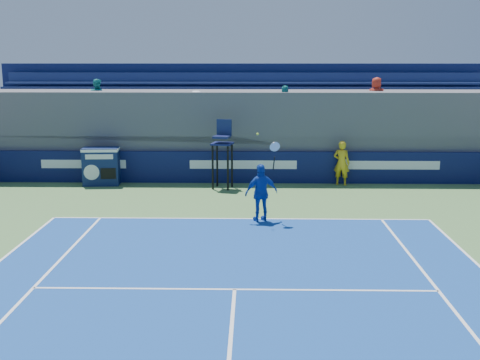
{
  "coord_description": "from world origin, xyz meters",
  "views": [
    {
      "loc": [
        0.35,
        -5.09,
        4.62
      ],
      "look_at": [
        0.0,
        11.5,
        1.25
      ],
      "focal_mm": 45.0,
      "sensor_mm": 36.0,
      "label": 1
    }
  ],
  "objects_px": {
    "ball_person": "(342,163)",
    "match_clock": "(101,165)",
    "umpire_chair": "(223,146)",
    "tennis_player": "(261,193)"
  },
  "relations": [
    {
      "from": "ball_person",
      "to": "tennis_player",
      "type": "bearing_deg",
      "value": 79.27
    },
    {
      "from": "ball_person",
      "to": "tennis_player",
      "type": "height_order",
      "value": "tennis_player"
    },
    {
      "from": "match_clock",
      "to": "tennis_player",
      "type": "height_order",
      "value": "tennis_player"
    },
    {
      "from": "ball_person",
      "to": "umpire_chair",
      "type": "relative_size",
      "value": 0.66
    },
    {
      "from": "ball_person",
      "to": "match_clock",
      "type": "bearing_deg",
      "value": 21.01
    },
    {
      "from": "ball_person",
      "to": "tennis_player",
      "type": "xyz_separation_m",
      "value": [
        -3.02,
        -5.1,
        0.01
      ]
    },
    {
      "from": "match_clock",
      "to": "tennis_player",
      "type": "relative_size",
      "value": 0.54
    },
    {
      "from": "umpire_chair",
      "to": "tennis_player",
      "type": "height_order",
      "value": "tennis_player"
    },
    {
      "from": "ball_person",
      "to": "match_clock",
      "type": "relative_size",
      "value": 1.18
    },
    {
      "from": "tennis_player",
      "to": "ball_person",
      "type": "bearing_deg",
      "value": 59.35
    }
  ]
}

